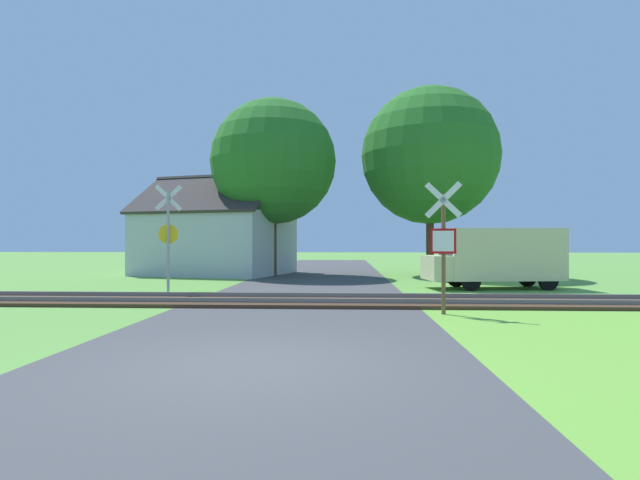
{
  "coord_description": "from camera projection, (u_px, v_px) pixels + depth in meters",
  "views": [
    {
      "loc": [
        1.27,
        -6.91,
        1.73
      ],
      "look_at": [
        0.5,
        8.24,
        1.8
      ],
      "focal_mm": 28.0,
      "sensor_mm": 36.0,
      "label": 1
    }
  ],
  "objects": [
    {
      "name": "ground_plane",
      "position": [
        254.0,
        366.0,
        6.95
      ],
      "size": [
        160.0,
        160.0,
        0.0
      ],
      "primitive_type": "plane",
      "color": "#5B933D"
    },
    {
      "name": "road_asphalt",
      "position": [
        275.0,
        338.0,
        8.95
      ],
      "size": [
        6.43,
        80.0,
        0.01
      ],
      "primitive_type": "cube",
      "color": "#424244",
      "rests_on": "ground"
    },
    {
      "name": "rail_track",
      "position": [
        301.0,
        301.0,
        14.18
      ],
      "size": [
        60.0,
        2.6,
        0.22
      ],
      "color": "#422D1E",
      "rests_on": "ground"
    },
    {
      "name": "stop_sign_near",
      "position": [
        443.0,
        241.0,
        11.92
      ],
      "size": [
        0.86,
        0.24,
        3.18
      ],
      "rotation": [
        0.0,
        0.0,
        2.9
      ],
      "color": "brown",
      "rests_on": "ground"
    },
    {
      "name": "crossing_sign_far",
      "position": [
        168.0,
        232.0,
        16.38
      ],
      "size": [
        0.85,
        0.27,
        3.63
      ],
      "rotation": [
        0.0,
        0.0,
        0.28
      ],
      "color": "#9E9EA5",
      "rests_on": "ground"
    },
    {
      "name": "house",
      "position": [
        217.0,
        241.0,
        27.21
      ],
      "size": [
        8.85,
        8.1,
        5.44
      ],
      "rotation": [
        0.0,
        0.0,
        -0.25
      ],
      "color": "#B7B7BC",
      "rests_on": "ground"
    },
    {
      "name": "tree_center",
      "position": [
        273.0,
        162.0,
        25.95
      ],
      "size": [
        6.5,
        6.5,
        9.19
      ],
      "color": "#513823",
      "rests_on": "ground"
    },
    {
      "name": "tree_right",
      "position": [
        430.0,
        156.0,
        25.98
      ],
      "size": [
        7.12,
        7.12,
        9.8
      ],
      "color": "#513823",
      "rests_on": "ground"
    },
    {
      "name": "mail_truck",
      "position": [
        496.0,
        255.0,
        18.6
      ],
      "size": [
        5.09,
        2.44,
        2.24
      ],
      "rotation": [
        0.0,
        0.0,
        1.69
      ],
      "color": "beige",
      "rests_on": "ground"
    }
  ]
}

